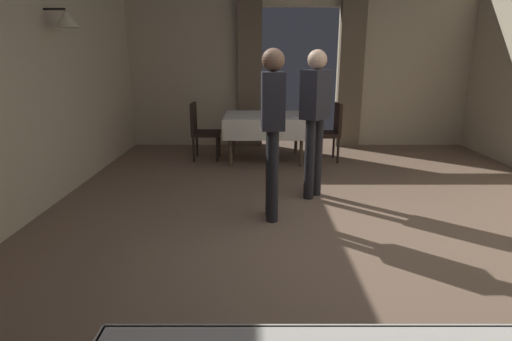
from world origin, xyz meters
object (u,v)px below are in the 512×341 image
Objects in this scene: chair_mid_right at (331,129)px; person_diner_standing_aside at (316,112)px; plate_mid_b at (296,117)px; glass_mid_c at (281,111)px; plate_mid_a at (273,116)px; dining_table_mid at (266,121)px; person_waiter_by_doorway at (273,121)px; chair_mid_left at (202,128)px.

person_diner_standing_aside is (-0.51, -1.79, 0.51)m from chair_mid_right.
plate_mid_b is 0.12× the size of person_diner_standing_aside.
chair_mid_right is 1.93m from person_diner_standing_aside.
person_diner_standing_aside reaches higher than glass_mid_c.
chair_mid_right is 4.94× the size of plate_mid_a.
dining_table_mid is 2.53m from person_waiter_by_doorway.
glass_mid_c is 1.94m from person_diner_standing_aside.
chair_mid_right is 2.73m from person_waiter_by_doorway.
plate_mid_b is 0.12× the size of person_waiter_by_doorway.
chair_mid_left is 0.54× the size of person_diner_standing_aside.
glass_mid_c is 2.61m from person_waiter_by_doorway.
person_waiter_by_doorway reaches higher than dining_table_mid.
dining_table_mid is 1.06m from chair_mid_left.
chair_mid_right reaches higher than dining_table_mid.
person_waiter_by_doorway is at bearing -67.48° from chair_mid_left.
plate_mid_b is (1.50, -0.35, 0.24)m from chair_mid_left.
chair_mid_left is 2.50m from person_diner_standing_aside.
dining_table_mid is 0.55m from plate_mid_b.
plate_mid_a is at bearing 104.28° from person_diner_standing_aside.
glass_mid_c is at bearing 1.83° from chair_mid_left.
person_diner_standing_aside reaches higher than chair_mid_right.
dining_table_mid is 7.02× the size of plate_mid_a.
chair_mid_right is 0.54× the size of person_waiter_by_doorway.
dining_table_mid is 0.30m from glass_mid_c.
glass_mid_c is at bearing 20.81° from dining_table_mid.
dining_table_mid is at bearing 90.29° from person_waiter_by_doorway.
plate_mid_a and plate_mid_b have the same top height.
dining_table_mid is at bearing 106.31° from person_diner_standing_aside.
dining_table_mid is at bearing 146.95° from plate_mid_b.
plate_mid_a is 0.11× the size of person_diner_standing_aside.
chair_mid_right is 2.09m from chair_mid_left.
chair_mid_right and chair_mid_left have the same top height.
plate_mid_b is at bearing -13.01° from chair_mid_left.
plate_mid_b is 1.55m from person_diner_standing_aside.
person_diner_standing_aside is at bearing -49.84° from chair_mid_left.
person_waiter_by_doorway is (-1.03, -2.48, 0.51)m from chair_mid_right.
plate_mid_b is at bearing -61.53° from glass_mid_c.
person_diner_standing_aside is at bearing -87.05° from plate_mid_b.
person_waiter_by_doorway is at bearing -101.31° from plate_mid_b.
glass_mid_c is at bearing 98.59° from person_diner_standing_aside.
chair_mid_right is at bearing -1.30° from dining_table_mid.
chair_mid_right is 1.00× the size of chair_mid_left.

